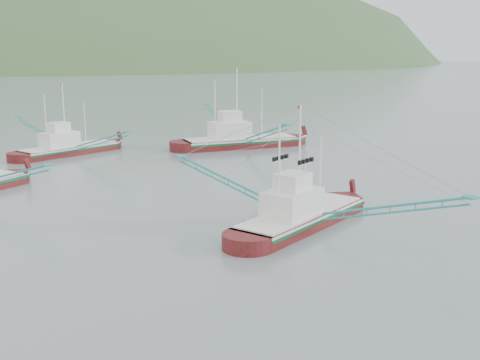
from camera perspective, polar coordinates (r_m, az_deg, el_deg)
ground at (r=41.83m, az=5.03°, el=-5.67°), size 1200.00×1200.00×0.00m
main_boat at (r=44.50m, az=5.78°, el=-2.12°), size 13.74×23.56×9.73m
bg_boat_far at (r=78.23m, az=-16.03°, el=3.56°), size 13.36×23.12×9.48m
bg_boat_right at (r=80.64m, az=-0.04°, el=4.61°), size 16.03×27.47×11.36m
headland_right at (r=531.38m, az=-7.46°, el=10.75°), size 684.00×432.00×306.00m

